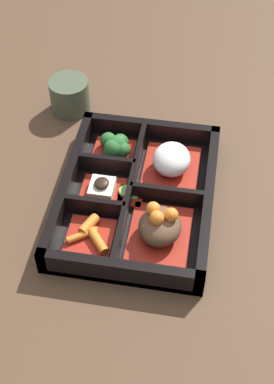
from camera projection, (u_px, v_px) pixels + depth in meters
name	position (u px, v px, depth m)	size (l,w,h in m)	color
ground_plane	(137.00, 203.00, 0.82)	(3.00, 3.00, 0.00)	#4C3523
bento_base	(137.00, 201.00, 0.81)	(0.29, 0.23, 0.01)	black
bento_rim	(135.00, 193.00, 0.80)	(0.29, 0.23, 0.04)	black
bowl_rice	(171.00, 162.00, 0.83)	(0.11, 0.09, 0.05)	maroon
bowl_stew	(160.00, 227.00, 0.74)	(0.11, 0.09, 0.06)	maroon
bowl_greens	(115.00, 147.00, 0.86)	(0.06, 0.07, 0.04)	maroon
bowl_tofu	(103.00, 188.00, 0.81)	(0.07, 0.07, 0.03)	maroon
bowl_carrots	(90.00, 236.00, 0.75)	(0.07, 0.07, 0.02)	maroon
bowl_pickles	(130.00, 194.00, 0.81)	(0.04, 0.04, 0.01)	maroon
tea_cup	(70.00, 95.00, 0.94)	(0.07, 0.07, 0.06)	#424C38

